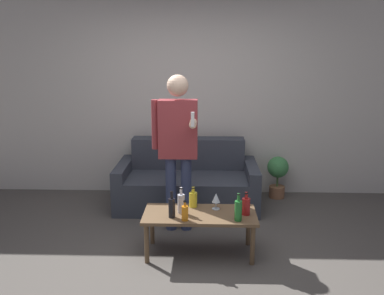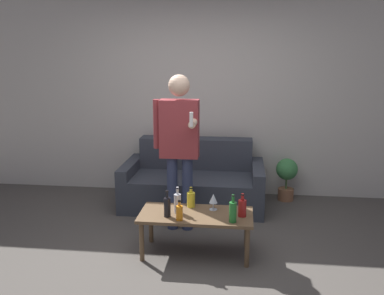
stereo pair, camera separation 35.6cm
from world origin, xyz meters
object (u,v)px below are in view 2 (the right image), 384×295
(coffee_table, at_px, (196,218))
(person_standing_front, at_px, (179,140))
(couch, at_px, (194,182))
(bottle_orange, at_px, (191,199))

(coffee_table, xyz_separation_m, person_standing_front, (-0.24, 0.56, 0.63))
(couch, distance_m, bottle_orange, 1.19)
(couch, xyz_separation_m, bottle_orange, (0.11, -1.17, 0.21))
(bottle_orange, height_order, person_standing_front, person_standing_front)
(couch, relative_size, person_standing_front, 1.03)
(coffee_table, height_order, person_standing_front, person_standing_front)
(bottle_orange, bearing_deg, couch, 95.24)
(coffee_table, distance_m, person_standing_front, 0.88)
(couch, height_order, person_standing_front, person_standing_front)
(couch, height_order, bottle_orange, couch)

